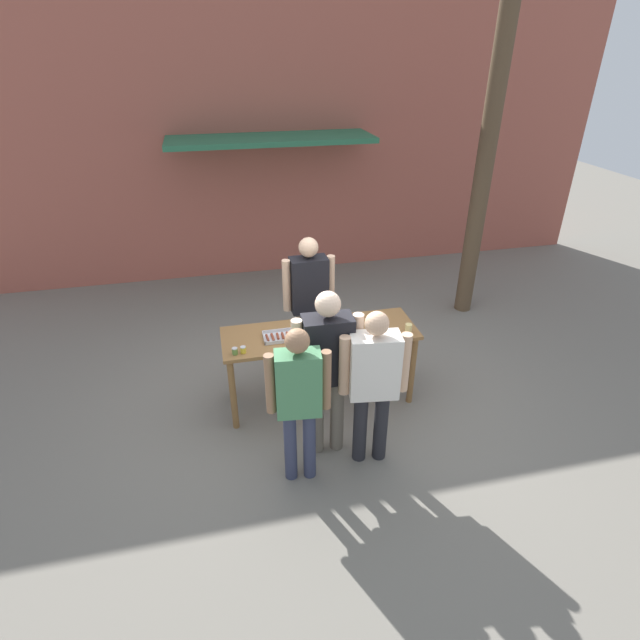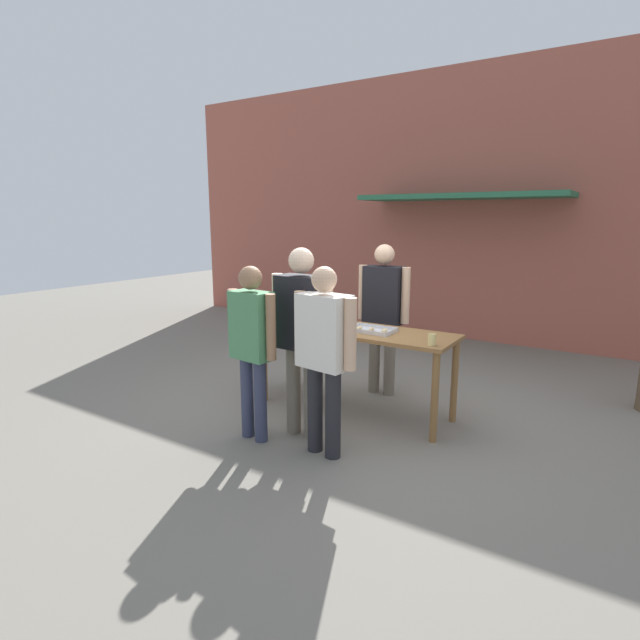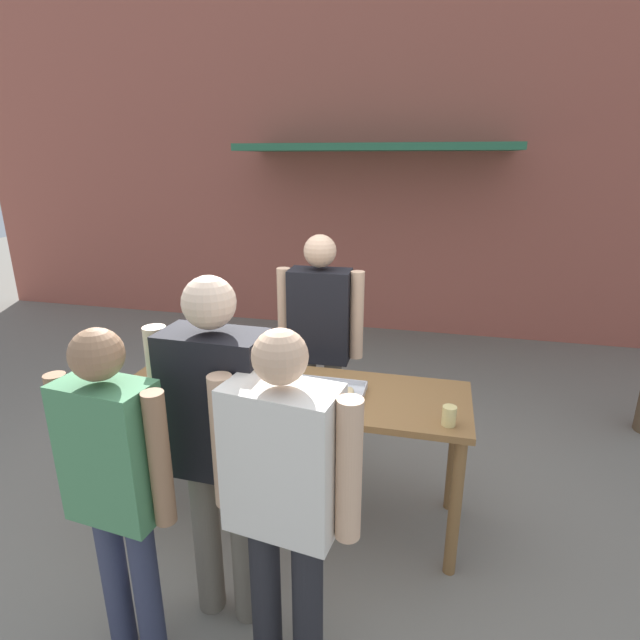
{
  "view_description": "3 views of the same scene",
  "coord_description": "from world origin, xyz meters",
  "px_view_note": "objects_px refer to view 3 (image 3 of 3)",
  "views": [
    {
      "loc": [
        -1.05,
        -4.62,
        3.73
      ],
      "look_at": [
        0.0,
        0.0,
        1.07
      ],
      "focal_mm": 28.0,
      "sensor_mm": 36.0,
      "label": 1
    },
    {
      "loc": [
        2.49,
        -4.55,
        2.08
      ],
      "look_at": [
        -0.42,
        -0.03,
        0.97
      ],
      "focal_mm": 28.0,
      "sensor_mm": 36.0,
      "label": 2
    },
    {
      "loc": [
        0.83,
        -2.7,
        2.28
      ],
      "look_at": [
        0.01,
        0.66,
        1.16
      ],
      "focal_mm": 28.0,
      "sensor_mm": 36.0,
      "label": 3
    }
  ],
  "objects_px": {
    "food_tray_sausages": "(227,381)",
    "condiment_jar_mustard": "(134,383)",
    "condiment_jar_ketchup": "(147,384)",
    "person_customer_holding_hotdog": "(115,476)",
    "food_tray_buns": "(327,392)",
    "person_customer_with_cup": "(283,487)",
    "beer_cup": "(449,416)",
    "person_server_behind_table": "(320,332)",
    "person_customer_waiting_in_line": "(218,430)"
  },
  "relations": [
    {
      "from": "food_tray_sausages",
      "to": "person_customer_with_cup",
      "type": "bearing_deg",
      "value": -55.43
    },
    {
      "from": "condiment_jar_ketchup",
      "to": "beer_cup",
      "type": "bearing_deg",
      "value": 0.04
    },
    {
      "from": "food_tray_sausages",
      "to": "person_customer_with_cup",
      "type": "distance_m",
      "value": 1.23
    },
    {
      "from": "condiment_jar_mustard",
      "to": "person_customer_waiting_in_line",
      "type": "height_order",
      "value": "person_customer_waiting_in_line"
    },
    {
      "from": "person_server_behind_table",
      "to": "beer_cup",
      "type": "bearing_deg",
      "value": -45.94
    },
    {
      "from": "person_server_behind_table",
      "to": "person_customer_waiting_in_line",
      "type": "bearing_deg",
      "value": -96.86
    },
    {
      "from": "condiment_jar_mustard",
      "to": "person_customer_holding_hotdog",
      "type": "distance_m",
      "value": 1.02
    },
    {
      "from": "person_customer_with_cup",
      "to": "condiment_jar_ketchup",
      "type": "bearing_deg",
      "value": -27.56
    },
    {
      "from": "condiment_jar_ketchup",
      "to": "person_customer_with_cup",
      "type": "relative_size",
      "value": 0.04
    },
    {
      "from": "beer_cup",
      "to": "condiment_jar_mustard",
      "type": "bearing_deg",
      "value": -179.75
    },
    {
      "from": "person_customer_waiting_in_line",
      "to": "person_customer_holding_hotdog",
      "type": "bearing_deg",
      "value": 44.82
    },
    {
      "from": "condiment_jar_mustard",
      "to": "person_customer_with_cup",
      "type": "height_order",
      "value": "person_customer_with_cup"
    },
    {
      "from": "food_tray_buns",
      "to": "person_customer_waiting_in_line",
      "type": "bearing_deg",
      "value": -113.29
    },
    {
      "from": "food_tray_buns",
      "to": "person_customer_waiting_in_line",
      "type": "relative_size",
      "value": 0.26
    },
    {
      "from": "person_customer_with_cup",
      "to": "condiment_jar_mustard",
      "type": "bearing_deg",
      "value": -25.41
    },
    {
      "from": "beer_cup",
      "to": "person_server_behind_table",
      "type": "relative_size",
      "value": 0.06
    },
    {
      "from": "condiment_jar_mustard",
      "to": "person_customer_with_cup",
      "type": "distance_m",
      "value": 1.46
    },
    {
      "from": "food_tray_sausages",
      "to": "person_server_behind_table",
      "type": "bearing_deg",
      "value": 57.53
    },
    {
      "from": "food_tray_sausages",
      "to": "condiment_jar_ketchup",
      "type": "height_order",
      "value": "condiment_jar_ketchup"
    },
    {
      "from": "person_customer_waiting_in_line",
      "to": "food_tray_sausages",
      "type": "bearing_deg",
      "value": -66.87
    },
    {
      "from": "food_tray_sausages",
      "to": "beer_cup",
      "type": "xyz_separation_m",
      "value": [
        1.37,
        -0.21,
        0.04
      ]
    },
    {
      "from": "food_tray_sausages",
      "to": "person_customer_holding_hotdog",
      "type": "height_order",
      "value": "person_customer_holding_hotdog"
    },
    {
      "from": "food_tray_sausages",
      "to": "person_customer_waiting_in_line",
      "type": "height_order",
      "value": "person_customer_waiting_in_line"
    },
    {
      "from": "food_tray_sausages",
      "to": "condiment_jar_mustard",
      "type": "xyz_separation_m",
      "value": [
        -0.52,
        -0.21,
        0.02
      ]
    },
    {
      "from": "food_tray_buns",
      "to": "person_customer_holding_hotdog",
      "type": "relative_size",
      "value": 0.28
    },
    {
      "from": "person_server_behind_table",
      "to": "person_customer_holding_hotdog",
      "type": "relative_size",
      "value": 1.07
    },
    {
      "from": "person_customer_holding_hotdog",
      "to": "person_customer_waiting_in_line",
      "type": "relative_size",
      "value": 0.91
    },
    {
      "from": "beer_cup",
      "to": "person_customer_holding_hotdog",
      "type": "xyz_separation_m",
      "value": [
        -1.39,
        -0.9,
        0.01
      ]
    },
    {
      "from": "beer_cup",
      "to": "person_customer_with_cup",
      "type": "xyz_separation_m",
      "value": [
        -0.67,
        -0.81,
        0.02
      ]
    },
    {
      "from": "food_tray_buns",
      "to": "beer_cup",
      "type": "bearing_deg",
      "value": -16.15
    },
    {
      "from": "food_tray_buns",
      "to": "person_customer_holding_hotdog",
      "type": "height_order",
      "value": "person_customer_holding_hotdog"
    },
    {
      "from": "food_tray_buns",
      "to": "person_server_behind_table",
      "type": "distance_m",
      "value": 0.73
    },
    {
      "from": "food_tray_sausages",
      "to": "person_customer_holding_hotdog",
      "type": "distance_m",
      "value": 1.11
    },
    {
      "from": "condiment_jar_mustard",
      "to": "person_customer_holding_hotdog",
      "type": "relative_size",
      "value": 0.04
    },
    {
      "from": "food_tray_sausages",
      "to": "person_customer_waiting_in_line",
      "type": "relative_size",
      "value": 0.23
    },
    {
      "from": "person_customer_with_cup",
      "to": "person_customer_waiting_in_line",
      "type": "xyz_separation_m",
      "value": [
        -0.39,
        0.22,
        0.08
      ]
    },
    {
      "from": "beer_cup",
      "to": "person_customer_holding_hotdog",
      "type": "distance_m",
      "value": 1.66
    },
    {
      "from": "condiment_jar_ketchup",
      "to": "food_tray_sausages",
      "type": "bearing_deg",
      "value": 25.36
    },
    {
      "from": "condiment_jar_mustard",
      "to": "person_customer_with_cup",
      "type": "bearing_deg",
      "value": -33.17
    },
    {
      "from": "condiment_jar_ketchup",
      "to": "person_server_behind_table",
      "type": "distance_m",
      "value": 1.26
    },
    {
      "from": "food_tray_sausages",
      "to": "condiment_jar_mustard",
      "type": "distance_m",
      "value": 0.57
    },
    {
      "from": "food_tray_sausages",
      "to": "condiment_jar_ketchup",
      "type": "bearing_deg",
      "value": -154.64
    },
    {
      "from": "condiment_jar_mustard",
      "to": "person_customer_holding_hotdog",
      "type": "xyz_separation_m",
      "value": [
        0.5,
        -0.89,
        0.03
      ]
    },
    {
      "from": "beer_cup",
      "to": "person_customer_waiting_in_line",
      "type": "distance_m",
      "value": 1.21
    },
    {
      "from": "condiment_jar_ketchup",
      "to": "person_customer_holding_hotdog",
      "type": "relative_size",
      "value": 0.04
    },
    {
      "from": "condiment_jar_ketchup",
      "to": "person_customer_with_cup",
      "type": "xyz_separation_m",
      "value": [
        1.14,
        -0.81,
        0.04
      ]
    },
    {
      "from": "condiment_jar_ketchup",
      "to": "person_customer_waiting_in_line",
      "type": "relative_size",
      "value": 0.04
    },
    {
      "from": "food_tray_buns",
      "to": "food_tray_sausages",
      "type": "bearing_deg",
      "value": -179.99
    },
    {
      "from": "person_customer_waiting_in_line",
      "to": "condiment_jar_mustard",
      "type": "bearing_deg",
      "value": -32.93
    },
    {
      "from": "food_tray_buns",
      "to": "condiment_jar_mustard",
      "type": "relative_size",
      "value": 6.4
    }
  ]
}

